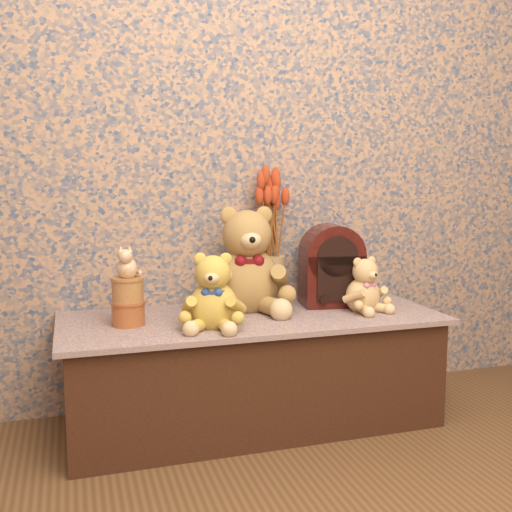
{
  "coord_description": "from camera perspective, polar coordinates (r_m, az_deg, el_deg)",
  "views": [
    {
      "loc": [
        -0.67,
        -0.98,
        0.98
      ],
      "look_at": [
        0.0,
        1.16,
        0.67
      ],
      "focal_mm": 42.17,
      "sensor_mm": 36.0,
      "label": 1
    }
  ],
  "objects": [
    {
      "name": "teddy_large",
      "position": [
        2.41,
        -0.94,
        0.11
      ],
      "size": [
        0.4,
        0.46,
        0.45
      ],
      "primitive_type": null,
      "rotation": [
        0.0,
        0.0,
        -0.11
      ],
      "color": "#A77440",
      "rests_on": "display_shelf"
    },
    {
      "name": "cathedral_radio",
      "position": [
        2.53,
        7.17,
        -0.84
      ],
      "size": [
        0.27,
        0.21,
        0.34
      ],
      "primitive_type": null,
      "rotation": [
        0.0,
        0.0,
        -0.15
      ],
      "color": "black",
      "rests_on": "display_shelf"
    },
    {
      "name": "ceramic_vase",
      "position": [
        2.56,
        1.48,
        -2.23
      ],
      "size": [
        0.15,
        0.15,
        0.2
      ],
      "primitive_type": "cylinder",
      "rotation": [
        0.0,
        0.0,
        -0.32
      ],
      "color": "tan",
      "rests_on": "display_shelf"
    },
    {
      "name": "teddy_small",
      "position": [
        2.44,
        10.13,
        -2.44
      ],
      "size": [
        0.24,
        0.26,
        0.24
      ],
      "primitive_type": null,
      "rotation": [
        0.0,
        0.0,
        0.25
      ],
      "color": "tan",
      "rests_on": "display_shelf"
    },
    {
      "name": "dried_stalks",
      "position": [
        2.53,
        1.5,
        4.45
      ],
      "size": [
        0.27,
        0.27,
        0.4
      ],
      "primitive_type": null,
      "rotation": [
        0.0,
        0.0,
        -0.39
      ],
      "color": "#B63C1D",
      "rests_on": "ceramic_vase"
    },
    {
      "name": "cat_figurine",
      "position": [
        2.21,
        -12.15,
        -0.5
      ],
      "size": [
        0.11,
        0.12,
        0.12
      ],
      "primitive_type": null,
      "rotation": [
        0.0,
        0.0,
        -0.25
      ],
      "color": "silver",
      "rests_on": "biscuit_tin_upper"
    },
    {
      "name": "teddy_medium",
      "position": [
        2.15,
        -4.07,
        -2.98
      ],
      "size": [
        0.31,
        0.33,
        0.29
      ],
      "primitive_type": null,
      "rotation": [
        0.0,
        0.0,
        -0.34
      ],
      "color": "#B99134",
      "rests_on": "display_shelf"
    },
    {
      "name": "display_shelf",
      "position": [
        2.41,
        -0.36,
        -10.68
      ],
      "size": [
        1.47,
        0.6,
        0.43
      ],
      "primitive_type": "cube",
      "color": "#384572",
      "rests_on": "ground"
    },
    {
      "name": "biscuit_tin_upper",
      "position": [
        2.22,
        -12.08,
        -3.17
      ],
      "size": [
        0.13,
        0.13,
        0.09
      ],
      "primitive_type": "cylinder",
      "rotation": [
        0.0,
        0.0,
        -0.19
      ],
      "color": "tan",
      "rests_on": "biscuit_tin_lower"
    },
    {
      "name": "biscuit_tin_lower",
      "position": [
        2.24,
        -12.02,
        -5.36
      ],
      "size": [
        0.13,
        0.13,
        0.09
      ],
      "primitive_type": "cylinder",
      "rotation": [
        0.0,
        0.0,
        0.12
      ],
      "color": "#AE7A33",
      "rests_on": "display_shelf"
    }
  ]
}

